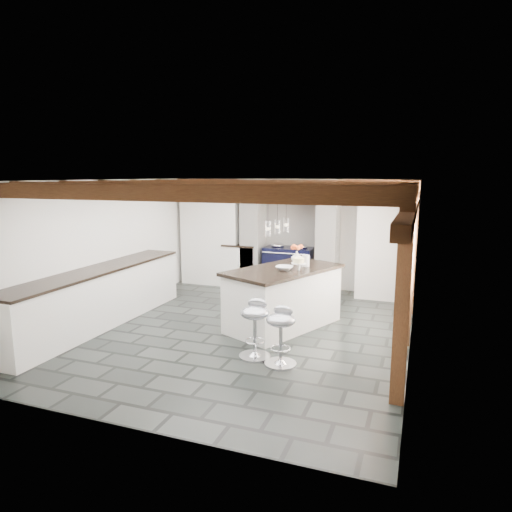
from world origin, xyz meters
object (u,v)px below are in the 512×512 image
(range_cooker, at_px, (289,268))
(bar_stool_near, at_px, (281,329))
(bar_stool_far, at_px, (255,322))
(kitchen_island, at_px, (284,297))

(range_cooker, distance_m, bar_stool_near, 3.89)
(bar_stool_near, bearing_deg, range_cooker, 107.43)
(bar_stool_far, bearing_deg, bar_stool_near, -16.97)
(kitchen_island, bearing_deg, range_cooker, 127.95)
(kitchen_island, height_order, bar_stool_far, kitchen_island)
(kitchen_island, xyz_separation_m, bar_stool_near, (0.40, -1.44, -0.01))
(bar_stool_near, relative_size, bar_stool_far, 0.97)
(bar_stool_near, distance_m, bar_stool_far, 0.41)
(bar_stool_near, bearing_deg, bar_stool_far, 165.92)
(range_cooker, height_order, bar_stool_far, range_cooker)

